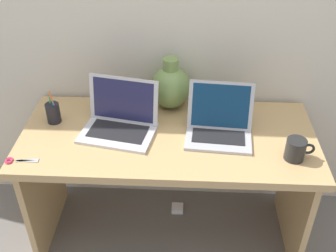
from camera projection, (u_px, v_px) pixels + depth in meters
name	position (u px, v px, depth m)	size (l,w,h in m)	color
ground_plane	(168.00, 231.00, 2.38)	(6.00, 6.00, 0.00)	slate
back_wall	(172.00, 8.00, 1.98)	(4.40, 0.04, 2.40)	beige
desk	(168.00, 158.00, 2.06)	(1.42, 0.64, 0.70)	tan
laptop_left	(121.00, 117.00, 1.98)	(0.39, 0.31, 0.25)	silver
laptop_right	(219.00, 122.00, 1.95)	(0.33, 0.28, 0.24)	#B2B2B7
green_vase	(171.00, 86.00, 2.12)	(0.21, 0.21, 0.27)	#75934C
coffee_mug	(296.00, 149.00, 1.80)	(0.13, 0.09, 0.10)	black
pen_cup	(53.00, 112.00, 2.03)	(0.07, 0.07, 0.19)	black
scissors	(16.00, 161.00, 1.81)	(0.15, 0.05, 0.01)	#B7B7BC
power_brick	(177.00, 208.00, 2.51)	(0.07, 0.07, 0.03)	white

